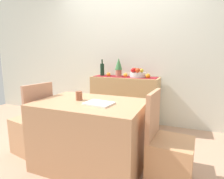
% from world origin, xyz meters
% --- Properties ---
extents(ground_plane, '(6.40, 6.40, 0.02)m').
position_xyz_m(ground_plane, '(0.00, 0.00, -0.01)').
color(ground_plane, tan).
rests_on(ground_plane, ground).
extents(room_wall_rear, '(6.40, 0.06, 2.70)m').
position_xyz_m(room_wall_rear, '(0.00, 1.18, 1.35)').
color(room_wall_rear, silver).
rests_on(room_wall_rear, ground).
extents(sideboard_console, '(1.16, 0.42, 0.86)m').
position_xyz_m(sideboard_console, '(0.08, 0.92, 0.43)').
color(sideboard_console, tan).
rests_on(sideboard_console, ground).
extents(table_runner, '(1.09, 0.32, 0.01)m').
position_xyz_m(table_runner, '(0.08, 0.92, 0.87)').
color(table_runner, maroon).
rests_on(table_runner, sideboard_console).
extents(fruit_bowl, '(0.26, 0.26, 0.08)m').
position_xyz_m(fruit_bowl, '(0.30, 0.92, 0.91)').
color(fruit_bowl, silver).
rests_on(fruit_bowl, table_runner).
extents(apple_rear, '(0.08, 0.08, 0.08)m').
position_xyz_m(apple_rear, '(0.32, 0.85, 0.99)').
color(apple_rear, '#BD3A17').
rests_on(apple_rear, fruit_bowl).
extents(apple_upper, '(0.07, 0.07, 0.07)m').
position_xyz_m(apple_upper, '(0.36, 0.93, 0.98)').
color(apple_upper, gold).
rests_on(apple_upper, fruit_bowl).
extents(apple_center, '(0.08, 0.08, 0.08)m').
position_xyz_m(apple_center, '(0.24, 0.96, 0.98)').
color(apple_center, '#AF3C23').
rests_on(apple_center, fruit_bowl).
extents(apple_right, '(0.08, 0.08, 0.08)m').
position_xyz_m(apple_right, '(0.23, 0.87, 0.99)').
color(apple_right, red).
rests_on(apple_right, fruit_bowl).
extents(apple_left, '(0.06, 0.06, 0.06)m').
position_xyz_m(apple_left, '(0.33, 1.00, 0.98)').
color(apple_left, red).
rests_on(apple_left, fruit_bowl).
extents(wine_bottle, '(0.07, 0.07, 0.29)m').
position_xyz_m(wine_bottle, '(-0.35, 0.92, 0.98)').
color(wine_bottle, black).
rests_on(wine_bottle, sideboard_console).
extents(potted_plant, '(0.13, 0.13, 0.32)m').
position_xyz_m(potted_plant, '(-0.04, 0.92, 1.04)').
color(potted_plant, '#AC6955').
rests_on(potted_plant, sideboard_console).
extents(orange_loose_far, '(0.07, 0.07, 0.07)m').
position_xyz_m(orange_loose_far, '(-0.21, 0.88, 0.90)').
color(orange_loose_far, orange).
rests_on(orange_loose_far, sideboard_console).
extents(orange_loose_mid, '(0.07, 0.07, 0.07)m').
position_xyz_m(orange_loose_mid, '(0.10, 0.88, 0.90)').
color(orange_loose_mid, orange).
rests_on(orange_loose_mid, sideboard_console).
extents(orange_loose_near_bowl, '(0.08, 0.08, 0.08)m').
position_xyz_m(orange_loose_near_bowl, '(0.48, 0.87, 0.90)').
color(orange_loose_near_bowl, orange).
rests_on(orange_loose_near_bowl, sideboard_console).
extents(dining_table, '(1.15, 0.77, 0.74)m').
position_xyz_m(dining_table, '(0.12, -0.41, 0.37)').
color(dining_table, tan).
rests_on(dining_table, ground).
extents(open_book, '(0.31, 0.25, 0.02)m').
position_xyz_m(open_book, '(0.25, -0.47, 0.75)').
color(open_book, white).
rests_on(open_book, dining_table).
extents(coffee_cup, '(0.07, 0.07, 0.10)m').
position_xyz_m(coffee_cup, '(-0.03, -0.39, 0.79)').
color(coffee_cup, brown).
rests_on(coffee_cup, dining_table).
extents(chair_near_window, '(0.47, 0.47, 0.90)m').
position_xyz_m(chair_near_window, '(-0.72, -0.42, 0.27)').
color(chair_near_window, tan).
rests_on(chair_near_window, ground).
extents(chair_by_corner, '(0.43, 0.43, 0.90)m').
position_xyz_m(chair_by_corner, '(0.96, -0.41, 0.27)').
color(chair_by_corner, tan).
rests_on(chair_by_corner, ground).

